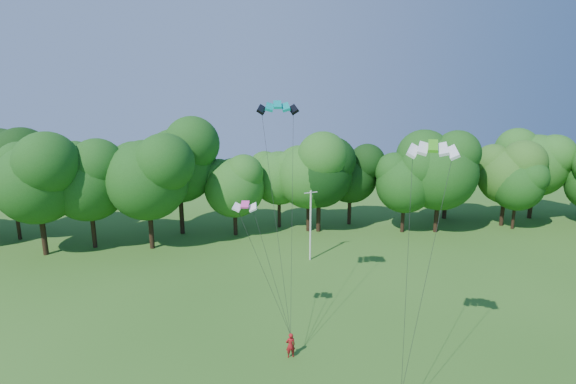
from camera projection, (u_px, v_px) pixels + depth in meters
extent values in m
cylinder|color=silver|center=(310.00, 226.00, 44.89)|extent=(0.18, 0.18, 7.22)
cube|color=silver|center=(311.00, 193.00, 44.09)|extent=(1.40, 0.50, 0.08)
imported|color=#A11418|center=(291.00, 345.00, 29.16)|extent=(0.67, 0.47, 1.72)
cube|color=#05968E|center=(277.00, 105.00, 30.68)|extent=(2.85, 1.50, 0.55)
cube|color=green|center=(433.00, 146.00, 23.12)|extent=(2.70, 2.01, 0.58)
cube|color=#F544A8|center=(245.00, 205.00, 28.60)|extent=(1.65, 1.04, 0.36)
cylinder|color=#331F13|center=(318.00, 214.00, 54.13)|extent=(0.42, 0.42, 4.29)
ellipsoid|color=black|center=(319.00, 168.00, 52.82)|extent=(8.58, 8.58, 9.36)
cylinder|color=black|center=(502.00, 211.00, 56.43)|extent=(0.43, 0.43, 3.77)
ellipsoid|color=#2D5B1B|center=(507.00, 172.00, 55.28)|extent=(7.54, 7.54, 8.23)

